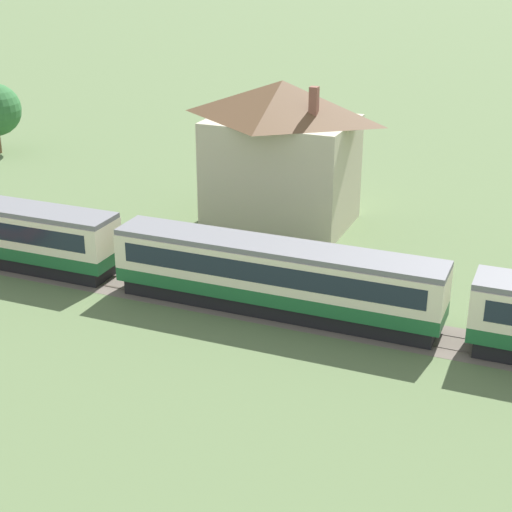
{
  "coord_description": "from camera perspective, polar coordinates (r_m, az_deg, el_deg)",
  "views": [
    {
      "loc": [
        -3.6,
        -35.9,
        19.54
      ],
      "look_at": [
        -18.89,
        1.49,
        2.9
      ],
      "focal_mm": 55.0,
      "sensor_mm": 36.0,
      "label": 1
    }
  ],
  "objects": [
    {
      "name": "passenger_train",
      "position": [
        42.93,
        1.73,
        -1.41
      ],
      "size": [
        98.45,
        2.91,
        4.0
      ],
      "color": "#1E6033",
      "rests_on": "ground_plane"
    },
    {
      "name": "railway_track",
      "position": [
        43.57,
        2.92,
        -4.27
      ],
      "size": [
        141.07,
        3.6,
        0.04
      ],
      "color": "#665B51",
      "rests_on": "ground_plane"
    },
    {
      "name": "station_house_brown_roof",
      "position": [
        55.73,
        1.88,
        7.59
      ],
      "size": [
        10.63,
        7.81,
        10.3
      ],
      "color": "#BCB293",
      "rests_on": "ground_plane"
    }
  ]
}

